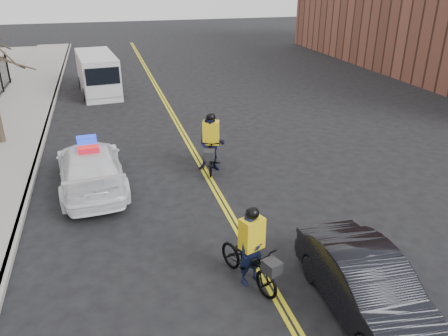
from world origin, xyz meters
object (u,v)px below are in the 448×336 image
(police_cruiser, at_px, (91,167))
(cyclist_far, at_px, (211,148))
(dark_sedan, at_px, (367,287))
(cargo_van, at_px, (98,75))
(cyclist_near, at_px, (251,257))

(police_cruiser, xyz_separation_m, cyclist_far, (4.22, 0.34, 0.11))
(dark_sedan, xyz_separation_m, cargo_van, (-5.08, 20.68, 0.42))
(cargo_van, bearing_deg, cyclist_near, -86.42)
(police_cruiser, bearing_deg, cyclist_far, -179.49)
(police_cruiser, bearing_deg, cyclist_near, 116.29)
(cargo_van, distance_m, cyclist_near, 19.27)
(dark_sedan, xyz_separation_m, cyclist_near, (-1.97, 1.67, -0.01))
(dark_sedan, distance_m, cyclist_near, 2.58)
(police_cruiser, relative_size, cyclist_near, 2.45)
(cargo_van, bearing_deg, police_cruiser, -97.74)
(police_cruiser, relative_size, dark_sedan, 1.23)
(cyclist_near, bearing_deg, dark_sedan, -60.48)
(police_cruiser, relative_size, cargo_van, 0.93)
(cyclist_near, xyz_separation_m, cyclist_far, (0.65, 6.43, 0.17))
(police_cruiser, height_order, cargo_van, cargo_van)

